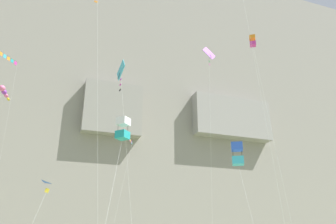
# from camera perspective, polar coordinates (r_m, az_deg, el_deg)

# --- Properties ---
(cliff_face) EXTENTS (180.00, 30.73, 64.11)m
(cliff_face) POSITION_cam_1_polar(r_m,az_deg,el_deg) (74.87, -11.33, 0.99)
(cliff_face) COLOR gray
(cliff_face) RESTS_ON ground
(kite_box_low_left) EXTENTS (0.91, 4.33, 25.90)m
(kite_box_low_left) POSITION_cam_1_polar(r_m,az_deg,el_deg) (39.54, 14.45, 11.64)
(kite_box_low_left) COLOR orange
(kite_box_low_left) RESTS_ON ground
(kite_banner_far_left) EXTENTS (3.49, 3.35, 29.97)m
(kite_banner_far_left) POSITION_cam_1_polar(r_m,az_deg,el_deg) (54.98, -26.20, 7.26)
(kite_banner_far_left) COLOR black
(kite_banner_far_left) RESTS_ON ground
(kite_windsock_mid_left) EXTENTS (2.36, 6.40, 22.36)m
(kite_windsock_mid_left) POSITION_cam_1_polar(r_m,az_deg,el_deg) (47.53, -26.50, 3.12)
(kite_windsock_mid_left) COLOR pink
(kite_windsock_mid_left) RESTS_ON ground
(kite_banner_upper_mid) EXTENTS (3.70, 3.57, 17.25)m
(kite_banner_upper_mid) POSITION_cam_1_polar(r_m,az_deg,el_deg) (45.33, -6.96, -6.54)
(kite_banner_upper_mid) COLOR black
(kite_banner_upper_mid) RESTS_ON ground
(kite_diamond_upper_left) EXTENTS (1.92, 3.91, 20.27)m
(kite_diamond_upper_left) POSITION_cam_1_polar(r_m,az_deg,el_deg) (31.35, -8.13, 6.82)
(kite_diamond_upper_left) COLOR #38B2D1
(kite_diamond_upper_left) RESTS_ON ground
(kite_delta_front_field) EXTENTS (2.64, 1.53, 6.95)m
(kite_delta_front_field) POSITION_cam_1_polar(r_m,az_deg,el_deg) (21.51, -19.87, -13.44)
(kite_delta_front_field) COLOR blue
(kite_delta_front_field) RESTS_ON ground
(kite_diamond_high_center) EXTENTS (3.86, 3.46, 32.65)m
(kite_diamond_high_center) POSITION_cam_1_polar(r_m,az_deg,el_deg) (52.39, 7.12, 9.52)
(kite_diamond_high_center) COLOR purple
(kite_diamond_high_center) RESTS_ON ground
(kite_box_low_right) EXTENTS (3.11, 5.86, 13.43)m
(kite_box_low_right) POSITION_cam_1_polar(r_m,az_deg,el_deg) (27.16, -7.81, -2.86)
(kite_box_low_right) COLOR white
(kite_box_low_right) RESTS_ON ground
(kite_box_low_center) EXTENTS (2.43, 6.37, 12.24)m
(kite_box_low_center) POSITION_cam_1_polar(r_m,az_deg,el_deg) (30.34, 11.91, -7.10)
(kite_box_low_center) COLOR blue
(kite_box_low_center) RESTS_ON ground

